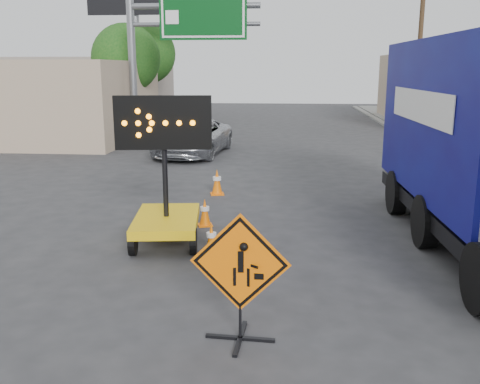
# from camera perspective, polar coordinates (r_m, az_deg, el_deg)

# --- Properties ---
(ground) EXTENTS (100.00, 100.00, 0.00)m
(ground) POSITION_cam_1_polar(r_m,az_deg,el_deg) (8.14, -1.10, -13.56)
(ground) COLOR #2D2D30
(ground) RESTS_ON ground
(curb_right) EXTENTS (0.40, 60.00, 0.12)m
(curb_right) POSITION_cam_1_polar(r_m,az_deg,el_deg) (23.42, 20.87, 3.41)
(curb_right) COLOR gray
(curb_right) RESTS_ON ground
(storefront_left_near) EXTENTS (14.00, 10.00, 4.00)m
(storefront_left_near) POSITION_cam_1_polar(r_m,az_deg,el_deg) (31.04, -23.76, 8.95)
(storefront_left_near) COLOR tan
(storefront_left_near) RESTS_ON ground
(storefront_left_far) EXTENTS (12.00, 10.00, 4.40)m
(storefront_left_far) POSITION_cam_1_polar(r_m,az_deg,el_deg) (44.18, -16.22, 10.70)
(storefront_left_far) COLOR gray
(storefront_left_far) RESTS_ON ground
(building_right_far) EXTENTS (10.00, 14.00, 4.60)m
(building_right_far) POSITION_cam_1_polar(r_m,az_deg,el_deg) (39.21, 23.53, 10.05)
(building_right_far) COLOR tan
(building_right_far) RESTS_ON ground
(highway_gantry) EXTENTS (6.18, 0.38, 6.90)m
(highway_gantry) POSITION_cam_1_polar(r_m,az_deg,el_deg) (25.77, -6.97, 16.15)
(highway_gantry) COLOR slate
(highway_gantry) RESTS_ON ground
(billboard) EXTENTS (6.10, 0.54, 9.85)m
(billboard) POSITION_cam_1_polar(r_m,az_deg,el_deg) (34.54, -10.96, 19.02)
(billboard) COLOR slate
(billboard) RESTS_ON ground
(utility_pole_far) EXTENTS (1.80, 0.26, 9.00)m
(utility_pole_far) POSITION_cam_1_polar(r_m,az_deg,el_deg) (32.08, 18.60, 14.28)
(utility_pole_far) COLOR #422D1C
(utility_pole_far) RESTS_ON ground
(tree_left_near) EXTENTS (3.71, 3.71, 6.03)m
(tree_left_near) POSITION_cam_1_polar(r_m,az_deg,el_deg) (30.53, -12.07, 13.77)
(tree_left_near) COLOR #422D1C
(tree_left_near) RESTS_ON ground
(tree_left_far) EXTENTS (4.10, 4.10, 6.66)m
(tree_left_far) POSITION_cam_1_polar(r_m,az_deg,el_deg) (38.51, -10.03, 14.30)
(tree_left_far) COLOR #422D1C
(tree_left_far) RESTS_ON ground
(construction_sign) EXTENTS (1.36, 0.97, 1.81)m
(construction_sign) POSITION_cam_1_polar(r_m,az_deg,el_deg) (7.24, 0.02, -8.83)
(construction_sign) COLOR black
(construction_sign) RESTS_ON ground
(arrow_board) EXTENTS (1.97, 2.33, 3.12)m
(arrow_board) POSITION_cam_1_polar(r_m,az_deg,el_deg) (11.42, -7.87, -2.06)
(arrow_board) COLOR yellow
(arrow_board) RESTS_ON ground
(pickup_truck) EXTENTS (3.05, 5.66, 1.51)m
(pickup_truck) POSITION_cam_1_polar(r_m,az_deg,el_deg) (23.12, -5.06, 5.84)
(pickup_truck) COLOR silver
(pickup_truck) RESTS_ON ground
(cone_a) EXTENTS (0.32, 0.32, 0.63)m
(cone_a) POSITION_cam_1_polar(r_m,az_deg,el_deg) (10.77, -3.07, -5.00)
(cone_a) COLOR #FF6D05
(cone_a) RESTS_ON ground
(cone_b) EXTENTS (0.42, 0.42, 0.66)m
(cone_b) POSITION_cam_1_polar(r_m,az_deg,el_deg) (12.66, -3.77, -2.16)
(cone_b) COLOR #FF6D05
(cone_b) RESTS_ON ground
(cone_c) EXTENTS (0.46, 0.46, 0.76)m
(cone_c) POSITION_cam_1_polar(r_m,az_deg,el_deg) (15.77, -2.46, 1.10)
(cone_c) COLOR #FF6D05
(cone_c) RESTS_ON ground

